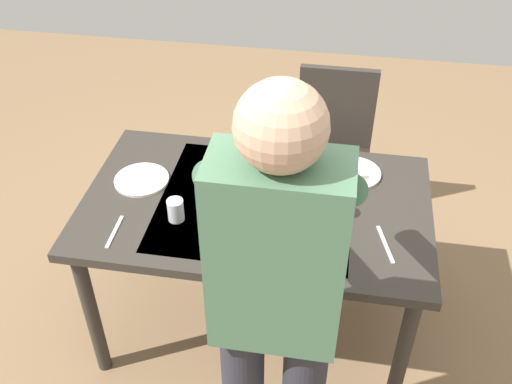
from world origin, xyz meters
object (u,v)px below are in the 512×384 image
object	(u,v)px
dining_table	(256,217)
water_cup_near_left	(176,210)
dinner_plate_far	(142,180)
wine_glass_left	(324,198)
chair_near	(333,144)
person_server	(276,303)
dinner_plate_near	(354,173)
serving_bowl_pasta	(244,201)
wine_bottle	(314,169)
water_cup_near_right	(308,257)

from	to	relation	value
dining_table	water_cup_near_left	bearing A→B (deg)	28.26
dining_table	dinner_plate_far	size ratio (longest dim) A/B	6.10
dining_table	wine_glass_left	world-z (taller)	wine_glass_left
chair_near	person_server	world-z (taller)	person_server
person_server	dinner_plate_near	world-z (taller)	person_server
chair_near	dinner_plate_far	distance (m)	1.10
chair_near	wine_glass_left	distance (m)	0.93
serving_bowl_pasta	dinner_plate_far	world-z (taller)	serving_bowl_pasta
dinner_plate_near	serving_bowl_pasta	bearing A→B (deg)	34.91
wine_bottle	wine_glass_left	world-z (taller)	wine_bottle
wine_glass_left	water_cup_near_right	xyz separation A→B (m)	(0.03, 0.27, -0.05)
chair_near	water_cup_near_left	distance (m)	1.15
dinner_plate_near	dinner_plate_far	xyz separation A→B (m)	(0.88, 0.20, 0.00)
water_cup_near_right	dinner_plate_far	world-z (taller)	water_cup_near_right
water_cup_near_left	serving_bowl_pasta	xyz separation A→B (m)	(-0.25, -0.11, -0.01)
wine_bottle	wine_glass_left	bearing A→B (deg)	106.84
chair_near	wine_bottle	distance (m)	0.78
chair_near	wine_bottle	xyz separation A→B (m)	(0.06, 0.70, 0.34)
wine_bottle	serving_bowl_pasta	xyz separation A→B (m)	(0.26, 0.16, -0.08)
dinner_plate_far	dinner_plate_near	bearing A→B (deg)	-167.53
chair_near	person_server	bearing A→B (deg)	86.07
water_cup_near_right	dinner_plate_near	world-z (taller)	water_cup_near_right
chair_near	wine_glass_left	size ratio (longest dim) A/B	6.03
wine_bottle	dinner_plate_far	bearing A→B (deg)	4.39
serving_bowl_pasta	water_cup_near_left	bearing A→B (deg)	23.94
wine_glass_left	serving_bowl_pasta	xyz separation A→B (m)	(0.31, -0.02, -0.07)
water_cup_near_left	chair_near	bearing A→B (deg)	-120.44
chair_near	serving_bowl_pasta	size ratio (longest dim) A/B	3.03
wine_glass_left	dinner_plate_far	size ratio (longest dim) A/B	0.66
wine_bottle	serving_bowl_pasta	world-z (taller)	wine_bottle
serving_bowl_pasta	dinner_plate_far	xyz separation A→B (m)	(0.46, -0.10, -0.03)
dinner_plate_near	water_cup_near_left	bearing A→B (deg)	31.17
wine_glass_left	wine_bottle	bearing A→B (deg)	-73.16
water_cup_near_left	dinner_plate_far	xyz separation A→B (m)	(0.21, -0.21, -0.04)
water_cup_near_right	wine_glass_left	bearing A→B (deg)	-96.42
chair_near	wine_glass_left	world-z (taller)	chair_near
wine_glass_left	water_cup_near_right	world-z (taller)	wine_glass_left
wine_bottle	dinner_plate_far	world-z (taller)	wine_bottle
dining_table	person_server	xyz separation A→B (m)	(-0.17, 0.69, 0.29)
person_server	dinner_plate_near	distance (m)	0.98
wine_bottle	water_cup_near_left	xyz separation A→B (m)	(0.51, 0.27, -0.06)
chair_near	dinner_plate_near	bearing A→B (deg)	100.88
dining_table	dinner_plate_near	xyz separation A→B (m)	(-0.38, -0.25, 0.09)
serving_bowl_pasta	dinner_plate_far	bearing A→B (deg)	-12.59
dining_table	dinner_plate_near	size ratio (longest dim) A/B	6.10
person_server	dinner_plate_far	distance (m)	1.02
dining_table	water_cup_near_left	distance (m)	0.35
wine_bottle	dinner_plate_near	distance (m)	0.24
wine_bottle	water_cup_near_right	world-z (taller)	wine_bottle
water_cup_near_left	water_cup_near_right	bearing A→B (deg)	161.82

